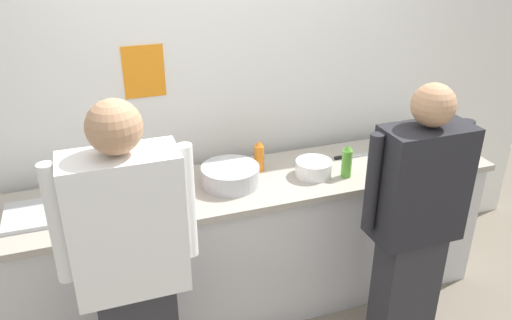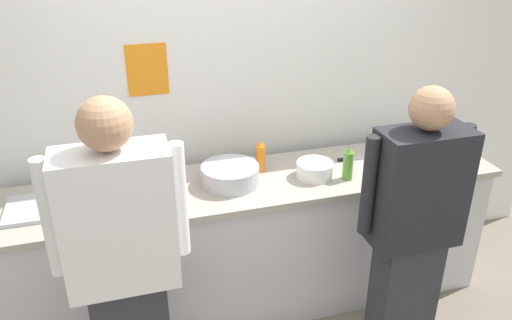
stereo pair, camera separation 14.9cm
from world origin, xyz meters
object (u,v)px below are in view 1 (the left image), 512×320
object	(u,v)px
chef_near_left	(133,271)
ramekin_green_sauce	(164,178)
squeeze_bottle_primary	(176,185)
chefs_knife	(350,156)
chef_center	(415,223)
ramekin_orange_sauce	(133,182)
sheet_tray	(49,212)
squeeze_bottle_secondary	(259,156)
plate_stack_front	(400,156)
plate_stack_rear	(314,168)
deli_cup	(402,140)
squeeze_bottle_spare	(347,161)
ramekin_yellow_sauce	(130,197)
mixing_bowl_steel	(230,175)

from	to	relation	value
chef_near_left	ramekin_green_sauce	xyz separation A→B (m)	(0.29, 0.82, 0.02)
chef_near_left	squeeze_bottle_primary	xyz separation A→B (m)	(0.32, 0.55, 0.10)
chefs_knife	ramekin_green_sauce	bearing A→B (deg)	176.17
chef_center	ramekin_orange_sauce	bearing A→B (deg)	148.25
chef_near_left	sheet_tray	world-z (taller)	chef_near_left
squeeze_bottle_secondary	plate_stack_front	bearing A→B (deg)	-10.06
plate_stack_front	squeeze_bottle_secondary	xyz separation A→B (m)	(-0.92, 0.16, 0.07)
plate_stack_rear	deli_cup	size ratio (longest dim) A/B	2.48
ramekin_green_sauce	ramekin_orange_sauce	bearing A→B (deg)	-179.32
squeeze_bottle_spare	ramekin_green_sauce	world-z (taller)	squeeze_bottle_spare
sheet_tray	squeeze_bottle_primary	world-z (taller)	squeeze_bottle_primary
ramekin_yellow_sauce	ramekin_green_sauce	bearing A→B (deg)	37.45
squeeze_bottle_secondary	chefs_knife	world-z (taller)	squeeze_bottle_secondary
chef_near_left	mixing_bowl_steel	distance (m)	0.93
ramekin_orange_sauce	sheet_tray	bearing A→B (deg)	-159.47
plate_stack_rear	plate_stack_front	bearing A→B (deg)	0.77
sheet_tray	squeeze_bottle_spare	world-z (taller)	squeeze_bottle_spare
chef_near_left	ramekin_green_sauce	size ratio (longest dim) A/B	20.35
sheet_tray	squeeze_bottle_primary	distance (m)	0.69
ramekin_orange_sauce	deli_cup	size ratio (longest dim) A/B	1.10
mixing_bowl_steel	deli_cup	bearing A→B (deg)	6.10
squeeze_bottle_secondary	ramekin_green_sauce	distance (m)	0.60
ramekin_green_sauce	ramekin_yellow_sauce	xyz separation A→B (m)	(-0.22, -0.17, 0.00)
plate_stack_front	chefs_knife	size ratio (longest dim) A/B	0.86
chef_center	ramekin_orange_sauce	distance (m)	1.62
ramekin_orange_sauce	ramekin_green_sauce	size ratio (longest dim) A/B	1.17
ramekin_green_sauce	squeeze_bottle_secondary	bearing A→B (deg)	-6.17
squeeze_bottle_primary	chefs_knife	world-z (taller)	squeeze_bottle_primary
plate_stack_front	squeeze_bottle_primary	xyz separation A→B (m)	(-1.49, -0.04, 0.08)
squeeze_bottle_primary	ramekin_green_sauce	world-z (taller)	squeeze_bottle_primary
squeeze_bottle_primary	ramekin_yellow_sauce	xyz separation A→B (m)	(-0.25, 0.10, -0.08)
plate_stack_front	ramekin_green_sauce	world-z (taller)	plate_stack_front
plate_stack_rear	sheet_tray	xyz separation A→B (m)	(-1.54, 0.06, -0.04)
sheet_tray	squeeze_bottle_secondary	bearing A→B (deg)	5.26
plate_stack_front	chef_near_left	bearing A→B (deg)	-161.72
plate_stack_front	plate_stack_rear	bearing A→B (deg)	-179.23
chef_near_left	chef_center	bearing A→B (deg)	-1.20
plate_stack_front	deli_cup	xyz separation A→B (m)	(0.13, 0.19, 0.02)
chef_center	plate_stack_rear	world-z (taller)	chef_center
sheet_tray	ramekin_orange_sauce	world-z (taller)	ramekin_orange_sauce
chef_near_left	plate_stack_front	size ratio (longest dim) A/B	7.39
sheet_tray	squeeze_bottle_secondary	world-z (taller)	squeeze_bottle_secondary
squeeze_bottle_spare	chefs_knife	bearing A→B (deg)	55.71
chef_near_left	squeeze_bottle_secondary	bearing A→B (deg)	40.74
squeeze_bottle_spare	plate_stack_front	bearing A→B (deg)	11.36
squeeze_bottle_secondary	ramekin_green_sauce	size ratio (longest dim) A/B	2.37
chef_near_left	ramekin_green_sauce	bearing A→B (deg)	70.44
squeeze_bottle_primary	squeeze_bottle_secondary	size ratio (longest dim) A/B	1.02
mixing_bowl_steel	ramekin_green_sauce	xyz separation A→B (m)	(-0.37, 0.18, -0.04)
chef_near_left	sheet_tray	size ratio (longest dim) A/B	3.78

